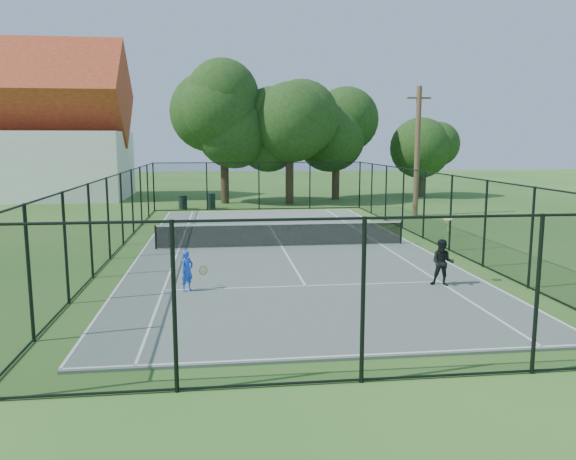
{
  "coord_description": "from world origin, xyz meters",
  "views": [
    {
      "loc": [
        -2.45,
        -22.27,
        4.27
      ],
      "look_at": [
        -0.1,
        -3.0,
        1.2
      ],
      "focal_mm": 35.0,
      "sensor_mm": 36.0,
      "label": 1
    }
  ],
  "objects": [
    {
      "name": "tree_near_mid",
      "position": [
        2.34,
        16.17,
        5.05
      ],
      "size": [
        6.28,
        6.28,
        8.21
      ],
      "color": "#332114",
      "rests_on": "ground"
    },
    {
      "name": "player_blue",
      "position": [
        -3.41,
        -6.52,
        0.64
      ],
      "size": [
        0.83,
        0.5,
        1.17
      ],
      "color": "blue",
      "rests_on": "tennis_court"
    },
    {
      "name": "building",
      "position": [
        -17.0,
        22.0,
        4.93
      ],
      "size": [
        15.3,
        8.15,
        11.87
      ],
      "color": "silver",
      "rests_on": "ground"
    },
    {
      "name": "tree_far_right",
      "position": [
        13.2,
        19.91,
        3.89
      ],
      "size": [
        4.75,
        4.75,
        6.28
      ],
      "color": "#332114",
      "rests_on": "ground"
    },
    {
      "name": "tree_near_left",
      "position": [
        -2.1,
        16.99,
        5.61
      ],
      "size": [
        6.99,
        6.99,
        9.12
      ],
      "color": "#332114",
      "rests_on": "ground"
    },
    {
      "name": "ground",
      "position": [
        0.0,
        0.0,
        0.0
      ],
      "size": [
        120.0,
        120.0,
        0.0
      ],
      "primitive_type": "plane",
      "color": "#2B5F20"
    },
    {
      "name": "tree_near_right",
      "position": [
        6.11,
        18.71,
        4.66
      ],
      "size": [
        5.32,
        5.32,
        7.35
      ],
      "color": "#332114",
      "rests_on": "ground"
    },
    {
      "name": "fence",
      "position": [
        0.0,
        0.0,
        1.5
      ],
      "size": [
        13.1,
        26.1,
        3.0
      ],
      "color": "black",
      "rests_on": "ground"
    },
    {
      "name": "player_black",
      "position": [
        4.0,
        -6.84,
        0.76
      ],
      "size": [
        1.05,
        0.88,
        2.05
      ],
      "color": "black",
      "rests_on": "tennis_court"
    },
    {
      "name": "utility_pole",
      "position": [
        8.82,
        9.0,
        3.74
      ],
      "size": [
        1.4,
        0.3,
        7.36
      ],
      "color": "#4C3823",
      "rests_on": "ground"
    },
    {
      "name": "tennis_net",
      "position": [
        0.0,
        0.0,
        0.58
      ],
      "size": [
        10.08,
        0.08,
        0.95
      ],
      "color": "black",
      "rests_on": "tennis_court"
    },
    {
      "name": "tennis_court",
      "position": [
        0.0,
        0.0,
        0.03
      ],
      "size": [
        11.0,
        24.0,
        0.06
      ],
      "primitive_type": "cube",
      "color": "slate",
      "rests_on": "ground"
    },
    {
      "name": "trash_bin_right",
      "position": [
        -3.02,
        13.92,
        0.5
      ],
      "size": [
        0.58,
        0.58,
        0.99
      ],
      "color": "black",
      "rests_on": "ground"
    },
    {
      "name": "trash_bin_left",
      "position": [
        -4.81,
        13.94,
        0.44
      ],
      "size": [
        0.58,
        0.58,
        0.87
      ],
      "color": "black",
      "rests_on": "ground"
    }
  ]
}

